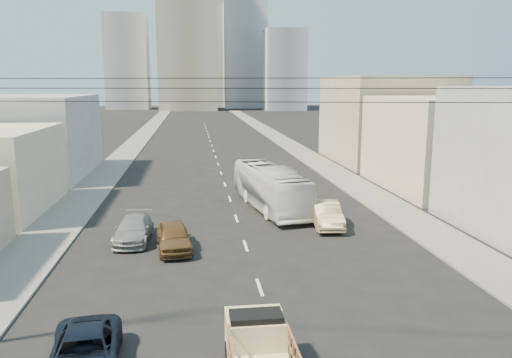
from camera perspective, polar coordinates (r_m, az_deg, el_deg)
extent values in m
cube|color=slate|center=(84.21, -13.33, 4.31)|extent=(3.50, 180.00, 0.12)
cube|color=slate|center=(85.01, 2.67, 4.65)|extent=(3.50, 180.00, 0.12)
cube|color=silver|center=(18.00, 3.13, -19.66)|extent=(0.15, 2.00, 0.01)
cube|color=silver|center=(23.30, 0.41, -12.25)|extent=(0.15, 2.00, 0.01)
cube|color=silver|center=(28.88, -1.20, -7.62)|extent=(0.15, 2.00, 0.01)
cube|color=silver|center=(34.60, -2.26, -4.50)|extent=(0.15, 2.00, 0.01)
cube|color=silver|center=(40.40, -3.02, -2.28)|extent=(0.15, 2.00, 0.01)
cube|color=silver|center=(46.25, -3.58, -0.61)|extent=(0.15, 2.00, 0.01)
cube|color=silver|center=(52.14, -4.01, 0.68)|extent=(0.15, 2.00, 0.01)
cube|color=silver|center=(58.05, -4.36, 1.71)|extent=(0.15, 2.00, 0.01)
cube|color=silver|center=(63.97, -4.64, 2.55)|extent=(0.15, 2.00, 0.01)
cube|color=silver|center=(69.91, -4.88, 3.25)|extent=(0.15, 2.00, 0.01)
cube|color=silver|center=(75.86, -5.08, 3.84)|extent=(0.15, 2.00, 0.01)
cube|color=silver|center=(81.81, -5.25, 4.34)|extent=(0.15, 2.00, 0.01)
cube|color=silver|center=(87.77, -5.39, 4.77)|extent=(0.15, 2.00, 0.01)
cube|color=silver|center=(93.74, -5.52, 5.15)|extent=(0.15, 2.00, 0.01)
cube|color=silver|center=(99.71, -5.63, 5.48)|extent=(0.15, 2.00, 0.01)
cube|color=silver|center=(105.69, -5.73, 5.78)|extent=(0.15, 2.00, 0.01)
cube|color=silver|center=(111.66, -5.82, 6.04)|extent=(0.15, 2.00, 0.01)
cube|color=silver|center=(117.64, -5.90, 6.28)|extent=(0.15, 2.00, 0.01)
cube|color=beige|center=(17.20, -0.10, -17.58)|extent=(1.90, 1.60, 1.50)
cube|color=black|center=(16.70, 0.01, -16.18)|extent=(1.70, 0.90, 0.70)
cylinder|color=black|center=(17.49, -3.07, -19.22)|extent=(0.25, 0.76, 0.76)
cylinder|color=black|center=(17.68, 2.75, -18.87)|extent=(0.25, 0.76, 0.76)
imported|color=black|center=(17.69, -19.04, -18.42)|extent=(2.66, 4.97, 1.33)
imported|color=silver|center=(36.98, 1.66, -0.97)|extent=(4.48, 11.73, 3.19)
imported|color=brown|center=(28.35, -9.38, -6.51)|extent=(2.29, 4.65, 1.53)
imported|color=tan|center=(32.84, 8.04, -4.01)|extent=(2.17, 5.01, 1.60)
imported|color=gray|center=(30.40, -13.81, -5.61)|extent=(2.16, 4.92, 1.41)
cylinder|color=black|center=(15.03, 3.84, 11.44)|extent=(23.01, 5.02, 0.02)
cylinder|color=black|center=(15.03, 3.83, 10.30)|extent=(23.01, 5.02, 0.02)
cylinder|color=black|center=(15.04, 3.81, 8.77)|extent=(23.01, 5.02, 0.02)
cube|color=beige|center=(47.21, 21.11, 3.83)|extent=(11.00, 14.00, 8.00)
cube|color=tan|center=(61.79, 14.56, 6.61)|extent=(12.00, 16.00, 10.00)
cube|color=gray|center=(55.07, -24.90, 4.45)|extent=(12.00, 16.00, 8.00)
cube|color=#A0907C|center=(184.44, -7.95, 17.18)|extent=(20.00, 20.00, 60.00)
cube|color=#94969C|center=(199.65, -1.32, 13.90)|extent=(16.00, 16.00, 40.00)
cube|color=#94969C|center=(194.79, -14.47, 12.77)|extent=(15.00, 15.00, 34.00)
cube|color=gray|center=(213.83, -5.06, 14.19)|extent=(18.00, 18.00, 44.00)
cube|color=#94969C|center=(181.33, 3.23, 12.31)|extent=(14.00, 14.00, 28.00)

